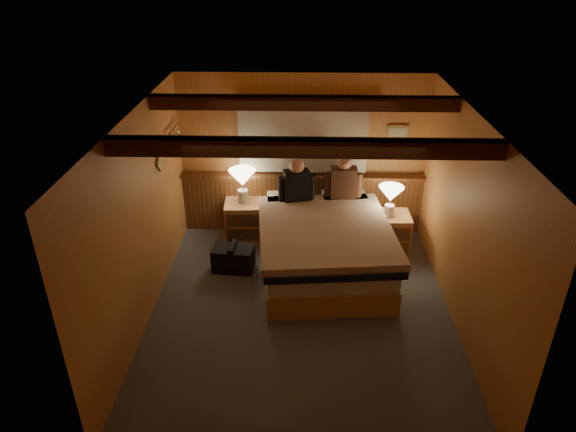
{
  "coord_description": "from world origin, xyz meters",
  "views": [
    {
      "loc": [
        -0.02,
        -4.99,
        3.92
      ],
      "look_at": [
        -0.17,
        0.4,
        1.08
      ],
      "focal_mm": 32.0,
      "sensor_mm": 36.0,
      "label": 1
    }
  ],
  "objects_px": {
    "bed": "(324,246)",
    "nightstand_right": "(390,233)",
    "lamp_right": "(391,196)",
    "person_left": "(297,183)",
    "duffel_bag": "(233,258)",
    "person_right": "(344,180)",
    "nightstand_left": "(244,221)",
    "lamp_left": "(242,180)"
  },
  "relations": [
    {
      "from": "bed",
      "to": "person_right",
      "type": "bearing_deg",
      "value": 64.76
    },
    {
      "from": "lamp_right",
      "to": "duffel_bag",
      "type": "distance_m",
      "value": 2.31
    },
    {
      "from": "nightstand_right",
      "to": "person_left",
      "type": "distance_m",
      "value": 1.51
    },
    {
      "from": "duffel_bag",
      "to": "nightstand_left",
      "type": "bearing_deg",
      "value": 91.31
    },
    {
      "from": "bed",
      "to": "person_left",
      "type": "relative_size",
      "value": 3.64
    },
    {
      "from": "bed",
      "to": "lamp_left",
      "type": "bearing_deg",
      "value": 137.17
    },
    {
      "from": "nightstand_left",
      "to": "nightstand_right",
      "type": "xyz_separation_m",
      "value": [
        2.13,
        -0.33,
        0.0
      ]
    },
    {
      "from": "bed",
      "to": "nightstand_left",
      "type": "bearing_deg",
      "value": 138.22
    },
    {
      "from": "lamp_left",
      "to": "person_right",
      "type": "height_order",
      "value": "person_right"
    },
    {
      "from": "bed",
      "to": "person_left",
      "type": "height_order",
      "value": "person_left"
    },
    {
      "from": "lamp_right",
      "to": "nightstand_right",
      "type": "bearing_deg",
      "value": 33.05
    },
    {
      "from": "lamp_right",
      "to": "person_left",
      "type": "xyz_separation_m",
      "value": [
        -1.29,
        0.19,
        0.08
      ]
    },
    {
      "from": "duffel_bag",
      "to": "person_left",
      "type": "bearing_deg",
      "value": 44.29
    },
    {
      "from": "nightstand_right",
      "to": "lamp_right",
      "type": "height_order",
      "value": "lamp_right"
    },
    {
      "from": "bed",
      "to": "person_left",
      "type": "distance_m",
      "value": 0.99
    },
    {
      "from": "nightstand_left",
      "to": "nightstand_right",
      "type": "relative_size",
      "value": 1.0
    },
    {
      "from": "lamp_left",
      "to": "duffel_bag",
      "type": "xyz_separation_m",
      "value": [
        -0.06,
        -0.89,
        -0.77
      ]
    },
    {
      "from": "nightstand_left",
      "to": "lamp_left",
      "type": "distance_m",
      "value": 0.65
    },
    {
      "from": "nightstand_right",
      "to": "lamp_left",
      "type": "height_order",
      "value": "lamp_left"
    },
    {
      "from": "lamp_right",
      "to": "duffel_bag",
      "type": "xyz_separation_m",
      "value": [
        -2.14,
        -0.5,
        -0.73
      ]
    },
    {
      "from": "duffel_bag",
      "to": "nightstand_right",
      "type": "bearing_deg",
      "value": 18.71
    },
    {
      "from": "duffel_bag",
      "to": "lamp_right",
      "type": "bearing_deg",
      "value": 18.25
    },
    {
      "from": "nightstand_left",
      "to": "nightstand_right",
      "type": "height_order",
      "value": "nightstand_right"
    },
    {
      "from": "person_left",
      "to": "duffel_bag",
      "type": "bearing_deg",
      "value": -152.99
    },
    {
      "from": "nightstand_left",
      "to": "duffel_bag",
      "type": "xyz_separation_m",
      "value": [
        -0.06,
        -0.86,
        -0.12
      ]
    },
    {
      "from": "person_right",
      "to": "bed",
      "type": "bearing_deg",
      "value": -109.8
    },
    {
      "from": "person_right",
      "to": "duffel_bag",
      "type": "height_order",
      "value": "person_right"
    },
    {
      "from": "lamp_left",
      "to": "person_right",
      "type": "relative_size",
      "value": 0.79
    },
    {
      "from": "person_right",
      "to": "person_left",
      "type": "bearing_deg",
      "value": -170.29
    },
    {
      "from": "bed",
      "to": "nightstand_right",
      "type": "distance_m",
      "value": 1.1
    },
    {
      "from": "lamp_right",
      "to": "bed",
      "type": "bearing_deg",
      "value": -151.31
    },
    {
      "from": "nightstand_left",
      "to": "duffel_bag",
      "type": "bearing_deg",
      "value": -96.99
    },
    {
      "from": "lamp_left",
      "to": "duffel_bag",
      "type": "relative_size",
      "value": 0.89
    },
    {
      "from": "bed",
      "to": "duffel_bag",
      "type": "xyz_separation_m",
      "value": [
        -1.22,
        0.0,
        -0.21
      ]
    },
    {
      "from": "person_right",
      "to": "lamp_right",
      "type": "bearing_deg",
      "value": -25.55
    },
    {
      "from": "nightstand_right",
      "to": "duffel_bag",
      "type": "distance_m",
      "value": 2.25
    },
    {
      "from": "lamp_right",
      "to": "person_right",
      "type": "xyz_separation_m",
      "value": [
        -0.63,
        0.3,
        0.09
      ]
    },
    {
      "from": "nightstand_left",
      "to": "lamp_right",
      "type": "distance_m",
      "value": 2.2
    },
    {
      "from": "lamp_right",
      "to": "lamp_left",
      "type": "bearing_deg",
      "value": 169.5
    },
    {
      "from": "nightstand_right",
      "to": "lamp_right",
      "type": "bearing_deg",
      "value": -147.35
    },
    {
      "from": "bed",
      "to": "nightstand_left",
      "type": "height_order",
      "value": "bed"
    },
    {
      "from": "person_right",
      "to": "duffel_bag",
      "type": "distance_m",
      "value": 1.9
    }
  ]
}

